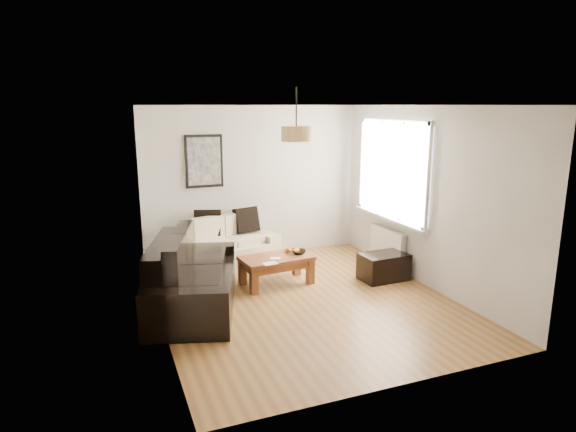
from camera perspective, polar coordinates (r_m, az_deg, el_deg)
name	(u,v)px	position (r m, az deg, el deg)	size (l,w,h in m)	color
floor	(304,300)	(6.76, 1.87, -9.77)	(4.50, 4.50, 0.00)	brown
ceiling	(305,105)	(6.24, 2.05, 12.83)	(3.80, 4.50, 0.00)	white
wall_back	(253,182)	(8.46, -4.07, 3.97)	(3.80, 0.04, 2.60)	silver
wall_front	(404,255)	(4.46, 13.44, -4.45)	(3.80, 0.04, 2.60)	silver
wall_left	(155,219)	(5.91, -15.23, -0.33)	(0.04, 4.50, 2.60)	silver
wall_right	(425,197)	(7.33, 15.76, 2.13)	(0.04, 4.50, 2.60)	silver
window_bay	(393,170)	(7.90, 12.18, 5.28)	(0.14, 1.90, 1.60)	white
radiator	(387,244)	(8.13, 11.54, -3.28)	(0.10, 0.90, 0.52)	white
poster	(204,161)	(8.17, -9.79, 6.33)	(0.62, 0.04, 0.87)	black
pendant_shade	(296,134)	(6.53, 0.97, 9.59)	(0.40, 0.40, 0.20)	tan
loveseat_cream	(228,243)	(8.05, -7.05, -3.20)	(1.56, 0.85, 0.78)	#C1B69B
sofa_leather	(194,274)	(6.51, -10.98, -6.70)	(2.07, 1.01, 0.90)	black
coffee_table	(276,270)	(7.26, -1.37, -6.35)	(1.04, 0.57, 0.43)	brown
ottoman	(384,267)	(7.59, 11.12, -5.82)	(0.71, 0.45, 0.40)	black
cushion_left	(208,223)	(8.09, -9.37, -0.81)	(0.43, 0.13, 0.43)	black
cushion_right	(246,220)	(8.25, -4.89, -0.46)	(0.42, 0.13, 0.42)	black
fruit_bowl	(299,252)	(7.32, 1.24, -4.22)	(0.22, 0.22, 0.05)	black
orange_a	(295,251)	(7.34, 0.85, -4.07)	(0.06, 0.06, 0.06)	orange
orange_b	(297,250)	(7.38, 1.00, -3.98)	(0.08, 0.08, 0.08)	orange
orange_c	(288,250)	(7.36, 0.00, -4.01)	(0.08, 0.08, 0.08)	#FF5C15
papers	(270,263)	(6.88, -2.11, -5.57)	(0.20, 0.14, 0.01)	white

